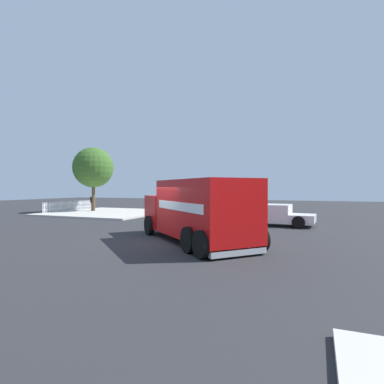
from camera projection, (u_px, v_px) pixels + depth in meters
name	position (u px, v px, depth m)	size (l,w,h in m)	color
ground_plane	(161.00, 242.00, 14.12)	(100.00, 100.00, 0.00)	#2B2B2D
sidewalk_corner_near	(109.00, 213.00, 29.78)	(10.18, 10.18, 0.14)	beige
delivery_truck	(196.00, 210.00, 13.85)	(6.96, 7.27, 2.82)	red
pickup_white	(274.00, 214.00, 20.21)	(2.51, 5.31, 1.38)	white
pedestrian_near_corner	(93.00, 202.00, 31.29)	(0.32, 0.50, 1.61)	#4C4C51
picket_fence_run	(70.00, 206.00, 31.60)	(6.94, 0.05, 0.95)	silver
shade_tree_near	(93.00, 168.00, 31.09)	(4.04, 4.04, 6.40)	brown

